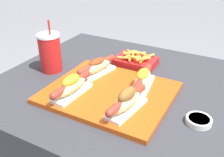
% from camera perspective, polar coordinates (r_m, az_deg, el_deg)
% --- Properties ---
extents(patio_table, '(1.02, 0.86, 0.71)m').
position_cam_1_polar(patio_table, '(1.24, 3.02, -15.69)').
color(patio_table, '#333338').
rests_on(patio_table, ground_plane).
extents(serving_tray, '(0.44, 0.37, 0.02)m').
position_cam_1_polar(serving_tray, '(0.96, -0.57, -3.08)').
color(serving_tray, '#CC4C14').
rests_on(serving_tray, patio_table).
extents(hot_dog_0, '(0.07, 0.21, 0.07)m').
position_cam_1_polar(hot_dog_0, '(0.92, -8.81, -1.61)').
color(hot_dog_0, white).
rests_on(hot_dog_0, serving_tray).
extents(hot_dog_1, '(0.08, 0.21, 0.08)m').
position_cam_1_polar(hot_dog_1, '(0.83, 3.22, -4.88)').
color(hot_dog_1, white).
rests_on(hot_dog_1, serving_tray).
extents(hot_dog_2, '(0.09, 0.21, 0.07)m').
position_cam_1_polar(hot_dog_2, '(1.05, -3.30, 2.64)').
color(hot_dog_2, white).
rests_on(hot_dog_2, serving_tray).
extents(hot_dog_3, '(0.08, 0.21, 0.07)m').
position_cam_1_polar(hot_dog_3, '(0.96, 6.67, -0.12)').
color(hot_dog_3, white).
rests_on(hot_dog_3, serving_tray).
extents(sauce_bowl, '(0.08, 0.08, 0.02)m').
position_cam_1_polar(sauce_bowl, '(0.86, 18.38, -8.65)').
color(sauce_bowl, silver).
rests_on(sauce_bowl, patio_table).
extents(drink_cup, '(0.09, 0.09, 0.22)m').
position_cam_1_polar(drink_cup, '(1.13, -13.33, 5.52)').
color(drink_cup, red).
rests_on(drink_cup, patio_table).
extents(fries_basket, '(0.18, 0.13, 0.06)m').
position_cam_1_polar(fries_basket, '(1.17, 5.13, 3.81)').
color(fries_basket, red).
rests_on(fries_basket, patio_table).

